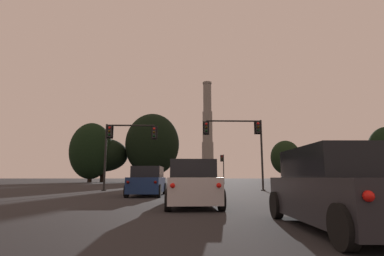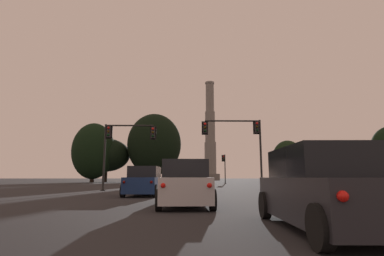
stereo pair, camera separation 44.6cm
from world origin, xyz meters
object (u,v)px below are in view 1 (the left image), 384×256
Objects in this scene: suv_right_lane_third at (340,189)px; traffic_light_overhead_left at (123,140)px; traffic_light_overhead_right at (242,136)px; traffic_light_far_right at (223,164)px; smokestack at (208,141)px; suv_left_lane_front at (148,181)px; suv_center_lane_second at (192,184)px.

traffic_light_overhead_left is (-8.89, 20.01, 3.59)m from suv_right_lane_third.
traffic_light_overhead_right reaches higher than traffic_light_overhead_left.
traffic_light_far_right is at bearing 87.16° from suv_right_lane_third.
smokestack reaches higher than traffic_light_far_right.
traffic_light_overhead_left reaches higher than traffic_light_far_right.
traffic_light_overhead_right is (1.87, 19.92, 3.96)m from suv_right_lane_third.
traffic_light_far_right is 0.13× the size of smokestack.
suv_left_lane_front is 1.00× the size of suv_right_lane_third.
traffic_light_far_right is at bearing 79.17° from suv_center_lane_second.
traffic_light_far_right is (4.11, 49.54, 2.65)m from suv_right_lane_third.
traffic_light_overhead_right is 29.73m from traffic_light_far_right.
suv_right_lane_third is 49.78m from traffic_light_far_right.
traffic_light_overhead_right is 10.77m from traffic_light_overhead_left.
suv_right_lane_third is at bearing -94.74° from traffic_light_far_right.
traffic_light_overhead_right reaches higher than suv_left_lane_front.
traffic_light_far_right is at bearing 85.69° from traffic_light_overhead_right.
suv_center_lane_second is 108.38m from smokestack.
suv_left_lane_front is at bearing -137.84° from traffic_light_overhead_right.
suv_center_lane_second is at bearing -109.77° from traffic_light_overhead_right.
traffic_light_far_right reaches higher than suv_left_lane_front.
suv_left_lane_front is 8.49m from traffic_light_overhead_left.
traffic_light_overhead_left is at bearing -113.76° from traffic_light_far_right.
suv_center_lane_second is at bearing 120.49° from suv_right_lane_third.
traffic_light_overhead_left reaches higher than suv_left_lane_front.
traffic_light_overhead_left is at bearing 115.84° from suv_right_lane_third.
traffic_light_overhead_left is at bearing 115.20° from suv_left_lane_front.
traffic_light_overhead_right is at bearing -0.49° from traffic_light_overhead_left.
suv_center_lane_second is 15.69m from traffic_light_overhead_left.
traffic_light_far_right is at bearing 76.45° from suv_left_lane_front.
traffic_light_overhead_left reaches higher than suv_center_lane_second.
traffic_light_overhead_right is (7.69, 6.96, 3.96)m from suv_left_lane_front.
suv_right_lane_third and suv_center_lane_second have the same top height.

